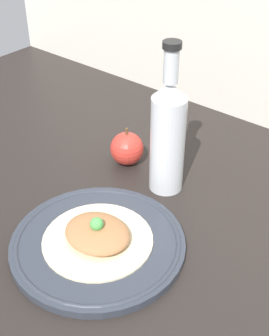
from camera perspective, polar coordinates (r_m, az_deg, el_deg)
The scene contains 5 objects.
ground_plane at distance 81.17cm, azimuth 1.10°, elevation -11.56°, with size 180.00×110.00×4.00cm, color black.
plate at distance 80.71cm, azimuth -4.48°, elevation -9.09°, with size 29.82×29.82×1.70cm.
plated_food at distance 79.43cm, azimuth -4.54°, elevation -8.14°, with size 18.81×18.81×4.94cm.
cider_bottle at distance 87.44cm, azimuth 4.09°, elevation 4.10°, with size 6.64×6.64×29.95cm.
apple at distance 98.91cm, azimuth -0.94°, elevation 2.39°, with size 7.14×7.14×8.50cm.
Camera 1 is at (34.08, -44.06, 57.05)cm, focal length 50.00 mm.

